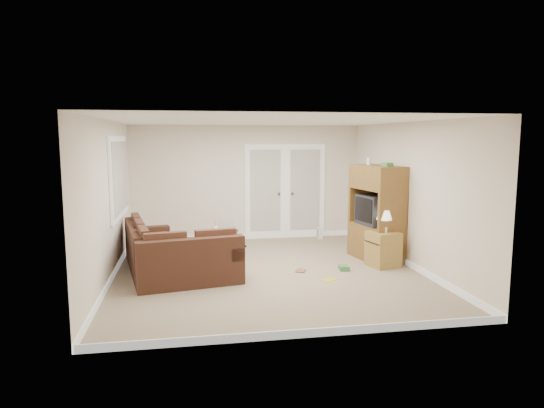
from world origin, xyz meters
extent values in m
plane|color=gray|center=(0.00, 0.00, 0.00)|extent=(5.50, 5.50, 0.00)
cube|color=white|center=(0.00, 0.00, 2.50)|extent=(5.00, 5.50, 0.02)
cube|color=silver|center=(-2.50, 0.00, 1.25)|extent=(0.02, 5.50, 2.50)
cube|color=silver|center=(2.50, 0.00, 1.25)|extent=(0.02, 5.50, 2.50)
cube|color=silver|center=(0.00, 2.75, 1.25)|extent=(5.00, 0.02, 2.50)
cube|color=silver|center=(0.00, -2.75, 1.25)|extent=(5.00, 0.02, 2.50)
cube|color=white|center=(0.40, 2.72, 1.02)|extent=(0.90, 0.04, 2.13)
cube|color=white|center=(1.30, 2.72, 1.02)|extent=(0.90, 0.04, 2.13)
cube|color=silver|center=(0.40, 2.69, 1.07)|extent=(0.68, 0.02, 1.80)
cube|color=silver|center=(1.30, 2.69, 1.07)|extent=(0.68, 0.02, 1.80)
cube|color=white|center=(-2.47, 1.00, 1.55)|extent=(0.04, 1.92, 1.42)
cube|color=silver|center=(-2.44, 1.00, 1.55)|extent=(0.02, 1.74, 1.24)
cube|color=#3F2318|center=(-1.88, 0.54, 0.19)|extent=(1.16, 2.16, 0.37)
cube|color=#3F2318|center=(-2.17, 0.48, 0.57)|extent=(0.58, 2.05, 0.38)
cube|color=#3F2318|center=(-2.05, 1.44, 0.47)|extent=(0.83, 0.36, 0.20)
cube|color=#543121|center=(-1.81, 0.55, 0.43)|extent=(0.88, 2.02, 0.11)
cube|color=#3F2318|center=(-1.30, -0.40, 0.19)|extent=(1.72, 1.08, 0.37)
cube|color=#3F2318|center=(-1.25, -0.69, 0.57)|extent=(1.61, 0.50, 0.38)
cube|color=#3F2318|center=(-0.62, -0.27, 0.47)|extent=(0.36, 0.83, 0.20)
cube|color=#543121|center=(-1.32, -0.33, 0.43)|extent=(1.59, 0.80, 0.11)
cube|color=black|center=(-0.62, -0.27, 0.58)|extent=(0.41, 0.75, 0.03)
cube|color=#AF2812|center=(-0.66, -0.08, 0.60)|extent=(0.30, 0.16, 0.02)
cube|color=black|center=(-0.69, 1.23, 0.40)|extent=(0.75, 1.13, 0.05)
cube|color=black|center=(-0.69, 1.23, 0.14)|extent=(0.66, 1.03, 0.03)
cylinder|color=white|center=(-0.79, 1.21, 0.50)|extent=(0.08, 0.08, 0.15)
cylinder|color=#AF2812|center=(-0.79, 1.21, 0.64)|extent=(0.01, 0.01, 0.13)
cube|color=#3161A1|center=(-0.74, 0.95, 0.46)|extent=(0.23, 0.16, 0.08)
cube|color=white|center=(-0.71, 1.14, 0.42)|extent=(0.46, 0.63, 0.00)
cube|color=brown|center=(2.12, 0.50, 0.32)|extent=(0.79, 1.17, 0.65)
cube|color=brown|center=(2.12, 0.50, 1.52)|extent=(0.79, 1.17, 0.43)
cube|color=black|center=(2.10, 0.50, 0.92)|extent=(0.63, 0.73, 0.54)
cube|color=black|center=(1.84, 0.45, 0.94)|extent=(0.12, 0.56, 0.43)
cube|color=#387C3B|center=(2.17, 0.23, 1.76)|extent=(0.16, 0.22, 0.06)
cylinder|color=white|center=(2.06, 0.82, 1.80)|extent=(0.08, 0.08, 0.13)
cube|color=olive|center=(2.05, 0.01, 0.31)|extent=(0.57, 0.57, 0.61)
cylinder|color=silver|center=(2.05, 0.01, 0.66)|extent=(0.15, 0.15, 0.09)
cylinder|color=silver|center=(2.05, 0.01, 0.77)|extent=(0.03, 0.03, 0.13)
cone|color=silver|center=(2.05, 0.01, 0.91)|extent=(0.26, 0.26, 0.17)
cube|color=white|center=(1.59, 2.45, 0.13)|extent=(0.12, 0.10, 0.27)
cube|color=gold|center=(0.90, -0.62, 0.00)|extent=(0.32, 0.30, 0.01)
cube|color=#387C3B|center=(1.30, -0.12, 0.04)|extent=(0.17, 0.21, 0.08)
imported|color=brown|center=(0.49, -0.03, 0.01)|extent=(0.23, 0.26, 0.02)
camera|label=1|loc=(-1.27, -7.79, 2.23)|focal=32.00mm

